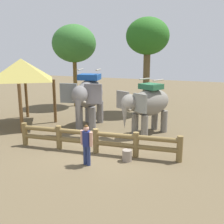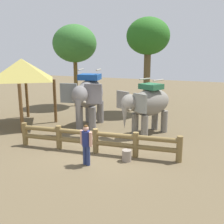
{
  "view_description": "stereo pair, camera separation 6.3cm",
  "coord_description": "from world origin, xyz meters",
  "px_view_note": "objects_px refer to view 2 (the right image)",
  "views": [
    {
      "loc": [
        4.7,
        -9.76,
        4.22
      ],
      "look_at": [
        0.0,
        1.56,
        1.4
      ],
      "focal_mm": 42.57,
      "sensor_mm": 36.0,
      "label": 1
    },
    {
      "loc": [
        4.76,
        -9.74,
        4.22
      ],
      "look_at": [
        0.0,
        1.56,
        1.4
      ],
      "focal_mm": 42.57,
      "sensor_mm": 36.0,
      "label": 2
    }
  ],
  "objects_px": {
    "log_fence": "(96,139)",
    "feed_bucket": "(127,155)",
    "tourist_woman_in_black": "(86,142)",
    "tree_far_left": "(148,38)",
    "elephant_near_left": "(89,95)",
    "elephant_center": "(148,104)",
    "tree_back_center": "(75,44)",
    "thatched_shelter": "(22,70)"
  },
  "relations": [
    {
      "from": "elephant_center",
      "to": "thatched_shelter",
      "type": "bearing_deg",
      "value": -173.77
    },
    {
      "from": "elephant_center",
      "to": "feed_bucket",
      "type": "height_order",
      "value": "elephant_center"
    },
    {
      "from": "tourist_woman_in_black",
      "to": "elephant_near_left",
      "type": "bearing_deg",
      "value": 116.45
    },
    {
      "from": "log_fence",
      "to": "tourist_woman_in_black",
      "type": "xyz_separation_m",
      "value": [
        0.22,
        -1.24,
        0.31
      ]
    },
    {
      "from": "elephant_near_left",
      "to": "elephant_center",
      "type": "distance_m",
      "value": 3.39
    },
    {
      "from": "elephant_center",
      "to": "feed_bucket",
      "type": "bearing_deg",
      "value": -87.08
    },
    {
      "from": "elephant_near_left",
      "to": "tree_far_left",
      "type": "bearing_deg",
      "value": 69.06
    },
    {
      "from": "tree_far_left",
      "to": "tree_back_center",
      "type": "height_order",
      "value": "tree_far_left"
    },
    {
      "from": "log_fence",
      "to": "tourist_woman_in_black",
      "type": "relative_size",
      "value": 4.48
    },
    {
      "from": "elephant_center",
      "to": "thatched_shelter",
      "type": "distance_m",
      "value": 7.41
    },
    {
      "from": "elephant_near_left",
      "to": "thatched_shelter",
      "type": "relative_size",
      "value": 1.0
    },
    {
      "from": "tree_far_left",
      "to": "thatched_shelter",
      "type": "bearing_deg",
      "value": -134.58
    },
    {
      "from": "feed_bucket",
      "to": "elephant_center",
      "type": "bearing_deg",
      "value": 92.92
    },
    {
      "from": "elephant_center",
      "to": "tree_far_left",
      "type": "distance_m",
      "value": 6.28
    },
    {
      "from": "log_fence",
      "to": "elephant_near_left",
      "type": "xyz_separation_m",
      "value": [
        -2.06,
        3.35,
        1.23
      ]
    },
    {
      "from": "elephant_near_left",
      "to": "feed_bucket",
      "type": "distance_m",
      "value": 5.35
    },
    {
      "from": "tree_back_center",
      "to": "feed_bucket",
      "type": "height_order",
      "value": "tree_back_center"
    },
    {
      "from": "feed_bucket",
      "to": "elephant_near_left",
      "type": "bearing_deg",
      "value": 134.27
    },
    {
      "from": "log_fence",
      "to": "elephant_center",
      "type": "height_order",
      "value": "elephant_center"
    },
    {
      "from": "tree_far_left",
      "to": "feed_bucket",
      "type": "height_order",
      "value": "tree_far_left"
    },
    {
      "from": "feed_bucket",
      "to": "log_fence",
      "type": "bearing_deg",
      "value": 168.6
    },
    {
      "from": "tourist_woman_in_black",
      "to": "feed_bucket",
      "type": "bearing_deg",
      "value": 36.3
    },
    {
      "from": "log_fence",
      "to": "feed_bucket",
      "type": "relative_size",
      "value": 15.86
    },
    {
      "from": "tourist_woman_in_black",
      "to": "thatched_shelter",
      "type": "height_order",
      "value": "thatched_shelter"
    },
    {
      "from": "thatched_shelter",
      "to": "tree_far_left",
      "type": "bearing_deg",
      "value": 45.42
    },
    {
      "from": "tourist_woman_in_black",
      "to": "thatched_shelter",
      "type": "xyz_separation_m",
      "value": [
        -6.11,
        3.77,
        2.25
      ]
    },
    {
      "from": "elephant_near_left",
      "to": "thatched_shelter",
      "type": "xyz_separation_m",
      "value": [
        -3.82,
        -0.83,
        1.33
      ]
    },
    {
      "from": "tourist_woman_in_black",
      "to": "tree_back_center",
      "type": "bearing_deg",
      "value": 122.18
    },
    {
      "from": "elephant_near_left",
      "to": "feed_bucket",
      "type": "bearing_deg",
      "value": -45.73
    },
    {
      "from": "thatched_shelter",
      "to": "feed_bucket",
      "type": "bearing_deg",
      "value": -20.96
    },
    {
      "from": "tree_back_center",
      "to": "log_fence",
      "type": "bearing_deg",
      "value": -55.17
    },
    {
      "from": "log_fence",
      "to": "tree_back_center",
      "type": "relative_size",
      "value": 1.14
    },
    {
      "from": "log_fence",
      "to": "tree_back_center",
      "type": "distance_m",
      "value": 11.0
    },
    {
      "from": "elephant_near_left",
      "to": "tourist_woman_in_black",
      "type": "bearing_deg",
      "value": -63.55
    },
    {
      "from": "tourist_woman_in_black",
      "to": "log_fence",
      "type": "bearing_deg",
      "value": 100.25
    },
    {
      "from": "elephant_near_left",
      "to": "tree_far_left",
      "type": "distance_m",
      "value": 6.25
    },
    {
      "from": "tree_far_left",
      "to": "log_fence",
      "type": "bearing_deg",
      "value": -88.96
    },
    {
      "from": "tree_back_center",
      "to": "elephant_center",
      "type": "bearing_deg",
      "value": -35.28
    },
    {
      "from": "tourist_woman_in_black",
      "to": "tree_far_left",
      "type": "height_order",
      "value": "tree_far_left"
    },
    {
      "from": "thatched_shelter",
      "to": "feed_bucket",
      "type": "distance_m",
      "value": 8.44
    },
    {
      "from": "elephant_near_left",
      "to": "tree_back_center",
      "type": "distance_m",
      "value": 6.91
    },
    {
      "from": "log_fence",
      "to": "tree_far_left",
      "type": "height_order",
      "value": "tree_far_left"
    }
  ]
}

